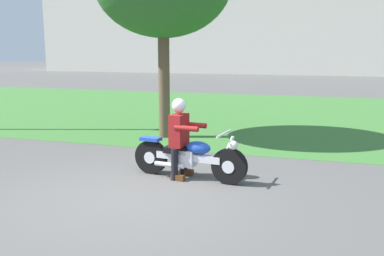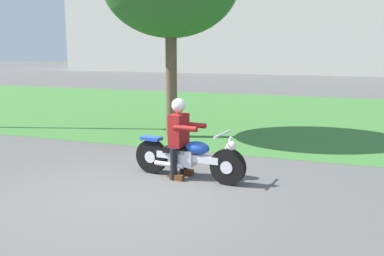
{
  "view_description": "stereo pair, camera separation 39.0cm",
  "coord_description": "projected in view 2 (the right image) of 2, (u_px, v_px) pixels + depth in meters",
  "views": [
    {
      "loc": [
        2.62,
        -5.55,
        2.2
      ],
      "look_at": [
        0.53,
        1.33,
        0.85
      ],
      "focal_mm": 39.45,
      "sensor_mm": 36.0,
      "label": 1
    },
    {
      "loc": [
        2.99,
        -5.43,
        2.2
      ],
      "look_at": [
        0.53,
        1.33,
        0.85
      ],
      "focal_mm": 39.45,
      "sensor_mm": 36.0,
      "label": 2
    }
  ],
  "objects": [
    {
      "name": "ground",
      "position": [
        130.0,
        196.0,
        6.42
      ],
      "size": [
        120.0,
        120.0,
        0.0
      ],
      "primitive_type": "plane",
      "color": "#565451"
    },
    {
      "name": "grass_verge",
      "position": [
        253.0,
        113.0,
        14.74
      ],
      "size": [
        60.0,
        12.0,
        0.01
      ],
      "primitive_type": "cube",
      "color": "#3D7533",
      "rests_on": "ground"
    },
    {
      "name": "stadium_facade",
      "position": [
        321.0,
        2.0,
        38.0
      ],
      "size": [
        49.38,
        8.0,
        12.7
      ],
      "primitive_type": "cube",
      "color": "silver",
      "rests_on": "ground"
    },
    {
      "name": "motorcycle_lead",
      "position": [
        188.0,
        157.0,
        7.22
      ],
      "size": [
        2.08,
        0.66,
        0.86
      ],
      "rotation": [
        0.0,
        0.0,
        -0.13
      ],
      "color": "black",
      "rests_on": "ground"
    },
    {
      "name": "rider_lead",
      "position": [
        180.0,
        132.0,
        7.22
      ],
      "size": [
        0.59,
        0.51,
        1.38
      ],
      "rotation": [
        0.0,
        0.0,
        -0.13
      ],
      "color": "black",
      "rests_on": "ground"
    }
  ]
}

